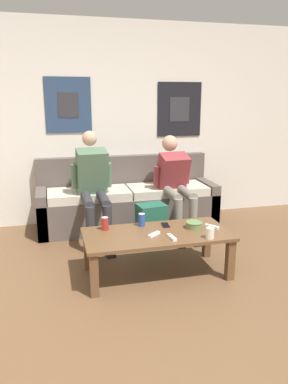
# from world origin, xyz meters

# --- Properties ---
(ground_plane) EXTENTS (18.00, 18.00, 0.00)m
(ground_plane) POSITION_xyz_m (0.00, 0.00, 0.00)
(ground_plane) COLOR brown
(wall_back) EXTENTS (10.00, 0.07, 2.55)m
(wall_back) POSITION_xyz_m (0.00, 2.65, 1.28)
(wall_back) COLOR silver
(wall_back) RESTS_ON ground_plane
(couch) EXTENTS (2.24, 0.69, 0.87)m
(couch) POSITION_xyz_m (0.01, 2.30, 0.30)
(couch) COLOR #564C47
(couch) RESTS_ON ground_plane
(coffee_table) EXTENTS (1.34, 0.63, 0.41)m
(coffee_table) POSITION_xyz_m (-0.01, 0.88, 0.35)
(coffee_table) COLOR brown
(coffee_table) RESTS_ON ground_plane
(person_seated_adult) EXTENTS (0.47, 0.92, 1.24)m
(person_seated_adult) POSITION_xyz_m (-0.46, 1.92, 0.67)
(person_seated_adult) COLOR #2D2D33
(person_seated_adult) RESTS_ON ground_plane
(person_seated_teen) EXTENTS (0.47, 0.91, 1.16)m
(person_seated_teen) POSITION_xyz_m (0.53, 1.95, 0.64)
(person_seated_teen) COLOR gray
(person_seated_teen) RESTS_ON ground_plane
(backpack) EXTENTS (0.33, 0.29, 0.48)m
(backpack) POSITION_xyz_m (0.13, 1.55, 0.23)
(backpack) COLOR #1E5642
(backpack) RESTS_ON ground_plane
(ceramic_bowl) EXTENTS (0.16, 0.16, 0.07)m
(ceramic_bowl) POSITION_xyz_m (0.37, 0.91, 0.45)
(ceramic_bowl) COLOR #607F47
(ceramic_bowl) RESTS_ON coffee_table
(pillar_candle) EXTENTS (0.07, 0.07, 0.11)m
(pillar_candle) POSITION_xyz_m (0.41, 0.63, 0.46)
(pillar_candle) COLOR silver
(pillar_candle) RESTS_ON coffee_table
(drink_can_blue) EXTENTS (0.07, 0.07, 0.12)m
(drink_can_blue) POSITION_xyz_m (-0.10, 1.09, 0.47)
(drink_can_blue) COLOR #28479E
(drink_can_blue) RESTS_ON coffee_table
(drink_can_red) EXTENTS (0.07, 0.07, 0.12)m
(drink_can_red) POSITION_xyz_m (-0.46, 1.07, 0.47)
(drink_can_red) COLOR maroon
(drink_can_red) RESTS_ON coffee_table
(game_controller_near_left) EXTENTS (0.05, 0.15, 0.03)m
(game_controller_near_left) POSITION_xyz_m (0.08, 0.71, 0.42)
(game_controller_near_left) COLOR white
(game_controller_near_left) RESTS_ON coffee_table
(game_controller_near_right) EXTENTS (0.11, 0.14, 0.03)m
(game_controller_near_right) POSITION_xyz_m (0.54, 0.88, 0.42)
(game_controller_near_right) COLOR white
(game_controller_near_right) RESTS_ON coffee_table
(game_controller_far_center) EXTENTS (0.13, 0.12, 0.03)m
(game_controller_far_center) POSITION_xyz_m (-0.05, 0.81, 0.42)
(game_controller_far_center) COLOR white
(game_controller_far_center) RESTS_ON coffee_table
(cell_phone) EXTENTS (0.08, 0.14, 0.01)m
(cell_phone) POSITION_xyz_m (0.13, 1.05, 0.42)
(cell_phone) COLOR black
(cell_phone) RESTS_ON coffee_table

